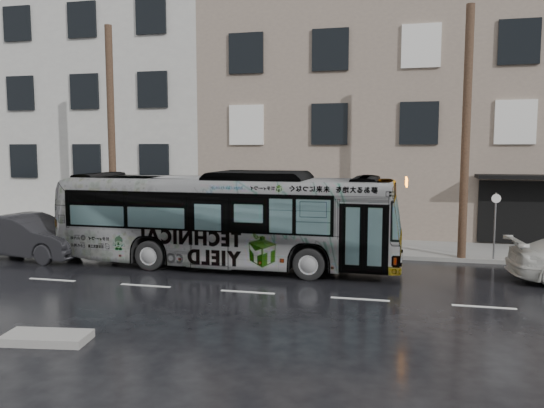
{
  "coord_description": "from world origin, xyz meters",
  "views": [
    {
      "loc": [
        4.05,
        -16.86,
        4.11
      ],
      "look_at": [
        -0.44,
        2.5,
        2.04
      ],
      "focal_mm": 35.0,
      "sensor_mm": 36.0,
      "label": 1
    }
  ],
  "objects_px": {
    "sign_post": "(495,226)",
    "bus": "(227,219)",
    "utility_pole_rear": "(112,136)",
    "utility_pole_front": "(466,134)",
    "dark_sedan": "(29,236)"
  },
  "relations": [
    {
      "from": "dark_sedan",
      "to": "utility_pole_front",
      "type": "bearing_deg",
      "value": -71.23
    },
    {
      "from": "utility_pole_rear",
      "to": "dark_sedan",
      "type": "relative_size",
      "value": 1.79
    },
    {
      "from": "sign_post",
      "to": "bus",
      "type": "relative_size",
      "value": 0.2
    },
    {
      "from": "dark_sedan",
      "to": "utility_pole_rear",
      "type": "bearing_deg",
      "value": -23.05
    },
    {
      "from": "sign_post",
      "to": "bus",
      "type": "distance_m",
      "value": 9.62
    },
    {
      "from": "dark_sedan",
      "to": "bus",
      "type": "bearing_deg",
      "value": -79.4
    },
    {
      "from": "sign_post",
      "to": "utility_pole_front",
      "type": "bearing_deg",
      "value": 180.0
    },
    {
      "from": "utility_pole_front",
      "to": "utility_pole_rear",
      "type": "relative_size",
      "value": 1.0
    },
    {
      "from": "utility_pole_rear",
      "to": "bus",
      "type": "distance_m",
      "value": 7.1
    },
    {
      "from": "utility_pole_rear",
      "to": "sign_post",
      "type": "relative_size",
      "value": 3.75
    },
    {
      "from": "utility_pole_rear",
      "to": "bus",
      "type": "bearing_deg",
      "value": -24.54
    },
    {
      "from": "dark_sedan",
      "to": "sign_post",
      "type": "bearing_deg",
      "value": -71.92
    },
    {
      "from": "utility_pole_rear",
      "to": "utility_pole_front",
      "type": "bearing_deg",
      "value": 0.0
    },
    {
      "from": "sign_post",
      "to": "dark_sedan",
      "type": "height_order",
      "value": "sign_post"
    },
    {
      "from": "utility_pole_front",
      "to": "dark_sedan",
      "type": "xyz_separation_m",
      "value": [
        -15.82,
        -3.04,
        -3.82
      ]
    }
  ]
}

